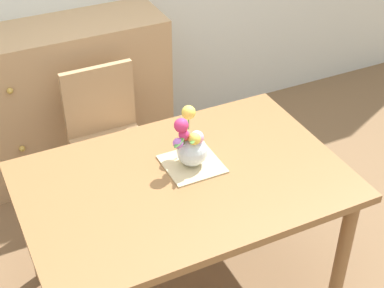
% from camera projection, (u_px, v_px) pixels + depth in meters
% --- Properties ---
extents(dining_table, '(1.48, 0.98, 0.75)m').
position_uv_depth(dining_table, '(184.00, 194.00, 2.71)').
color(dining_table, olive).
rests_on(dining_table, ground_plane).
extents(chair_far, '(0.42, 0.42, 0.90)m').
position_uv_depth(chair_far, '(108.00, 133.00, 3.37)').
color(chair_far, tan).
rests_on(chair_far, ground_plane).
extents(dresser, '(1.40, 0.47, 1.00)m').
position_uv_depth(dresser, '(58.00, 102.00, 3.69)').
color(dresser, tan).
rests_on(dresser, ground_plane).
extents(placemat, '(0.26, 0.26, 0.01)m').
position_uv_depth(placemat, '(192.00, 164.00, 2.74)').
color(placemat, '#CCB789').
rests_on(placemat, dining_table).
extents(flower_vase, '(0.19, 0.22, 0.26)m').
position_uv_depth(flower_vase, '(191.00, 144.00, 2.67)').
color(flower_vase, silver).
rests_on(flower_vase, placemat).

